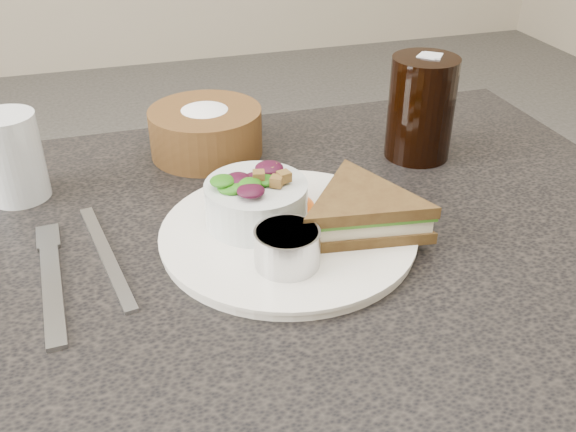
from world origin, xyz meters
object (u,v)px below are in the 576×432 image
at_px(sandwich, 362,212).
at_px(bread_basket, 205,124).
at_px(salad_bowl, 256,196).
at_px(cola_glass, 421,104).
at_px(dressing_ramekin, 287,248).
at_px(dinner_plate, 288,234).
at_px(water_glass, 13,157).

height_order(sandwich, bread_basket, bread_basket).
distance_m(sandwich, salad_bowl, 0.12).
relative_size(salad_bowl, cola_glass, 0.76).
height_order(salad_bowl, dressing_ramekin, salad_bowl).
bearing_deg(cola_glass, salad_bowl, -154.60).
bearing_deg(bread_basket, cola_glass, -18.31).
bearing_deg(sandwich, cola_glass, 55.97).
bearing_deg(dressing_ramekin, dinner_plate, 72.27).
height_order(dressing_ramekin, bread_basket, bread_basket).
distance_m(dinner_plate, sandwich, 0.09).
height_order(salad_bowl, water_glass, water_glass).
xyz_separation_m(salad_bowl, cola_glass, (0.26, 0.12, 0.03)).
relative_size(salad_bowl, bread_basket, 0.74).
bearing_deg(water_glass, salad_bowl, -31.70).
bearing_deg(dressing_ramekin, sandwich, 22.38).
relative_size(sandwich, bread_basket, 1.08).
xyz_separation_m(bread_basket, water_glass, (-0.24, -0.06, 0.01)).
relative_size(cola_glass, water_glass, 1.40).
bearing_deg(sandwich, dressing_ramekin, -149.77).
relative_size(sandwich, dressing_ramekin, 2.50).
relative_size(dinner_plate, sandwich, 1.67).
bearing_deg(cola_glass, water_glass, 175.99).
bearing_deg(water_glass, cola_glass, -4.01).
bearing_deg(water_glass, dressing_ramekin, -42.89).
xyz_separation_m(dinner_plate, sandwich, (0.08, -0.02, 0.03)).
bearing_deg(dressing_ramekin, bread_basket, 94.66).
height_order(bread_basket, cola_glass, cola_glass).
relative_size(dressing_ramekin, bread_basket, 0.43).
height_order(dinner_plate, sandwich, sandwich).
height_order(sandwich, dressing_ramekin, sandwich).
xyz_separation_m(cola_glass, water_glass, (-0.52, 0.04, -0.02)).
distance_m(sandwich, water_glass, 0.42).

